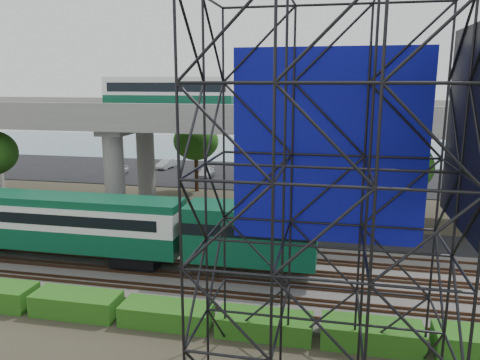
# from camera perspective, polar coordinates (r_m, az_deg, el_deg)

# --- Properties ---
(ground) EXTENTS (140.00, 140.00, 0.00)m
(ground) POSITION_cam_1_polar(r_m,az_deg,el_deg) (28.99, -7.76, -12.69)
(ground) COLOR #474233
(ground) RESTS_ON ground
(ballast_bed) EXTENTS (90.00, 12.00, 0.20)m
(ballast_bed) POSITION_cam_1_polar(r_m,az_deg,el_deg) (30.67, -6.51, -11.02)
(ballast_bed) COLOR slate
(ballast_bed) RESTS_ON ground
(service_road) EXTENTS (90.00, 5.00, 0.08)m
(service_road) POSITION_cam_1_polar(r_m,az_deg,el_deg) (38.33, -2.54, -6.27)
(service_road) COLOR black
(service_road) RESTS_ON ground
(parking_lot) EXTENTS (90.00, 18.00, 0.08)m
(parking_lot) POSITION_cam_1_polar(r_m,az_deg,el_deg) (60.65, 2.91, 0.57)
(parking_lot) COLOR black
(parking_lot) RESTS_ON ground
(harbor_water) EXTENTS (140.00, 40.00, 0.03)m
(harbor_water) POSITION_cam_1_polar(r_m,az_deg,el_deg) (82.15, 5.28, 3.54)
(harbor_water) COLOR slate
(harbor_water) RESTS_ON ground
(rail_tracks) EXTENTS (90.00, 9.52, 0.16)m
(rail_tracks) POSITION_cam_1_polar(r_m,az_deg,el_deg) (30.60, -6.52, -10.71)
(rail_tracks) COLOR #472D1E
(rail_tracks) RESTS_ON ballast_bed
(commuter_train) EXTENTS (29.30, 3.06, 4.30)m
(commuter_train) POSITION_cam_1_polar(r_m,az_deg,el_deg) (32.87, -19.55, -4.91)
(commuter_train) COLOR black
(commuter_train) RESTS_ON rail_tracks
(overpass) EXTENTS (80.00, 12.00, 12.40)m
(overpass) POSITION_cam_1_polar(r_m,az_deg,el_deg) (42.02, -1.37, 6.76)
(overpass) COLOR #9E9B93
(overpass) RESTS_ON ground
(scaffold_tower) EXTENTS (9.36, 6.36, 15.00)m
(scaffold_tower) POSITION_cam_1_polar(r_m,az_deg,el_deg) (17.40, 10.29, -3.47)
(scaffold_tower) COLOR black
(scaffold_tower) RESTS_ON ground
(hedge_strip) EXTENTS (34.60, 1.80, 1.20)m
(hedge_strip) POSITION_cam_1_polar(r_m,az_deg,el_deg) (24.81, -8.93, -15.77)
(hedge_strip) COLOR #1F5112
(hedge_strip) RESTS_ON ground
(trees) EXTENTS (40.94, 16.94, 7.69)m
(trees) POSITION_cam_1_polar(r_m,az_deg,el_deg) (43.64, -6.73, 3.38)
(trees) COLOR #382314
(trees) RESTS_ON ground
(suv) EXTENTS (6.19, 4.14, 1.58)m
(suv) POSITION_cam_1_polar(r_m,az_deg,el_deg) (38.51, -7.87, -4.99)
(suv) COLOR black
(suv) RESTS_ON service_road
(parked_cars) EXTENTS (37.91, 9.82, 1.30)m
(parked_cars) POSITION_cam_1_polar(r_m,az_deg,el_deg) (60.18, 3.56, 1.11)
(parked_cars) COLOR silver
(parked_cars) RESTS_ON parking_lot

